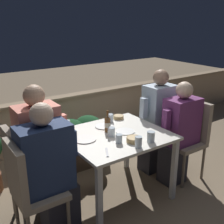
% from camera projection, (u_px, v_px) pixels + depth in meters
% --- Properties ---
extents(ground_plane, '(16.00, 16.00, 0.00)m').
position_uv_depth(ground_plane, '(115.00, 194.00, 3.14)').
color(ground_plane, '#847056').
extents(parapet_wall, '(9.00, 0.18, 0.75)m').
position_uv_depth(parapet_wall, '(56.00, 121.00, 4.25)').
color(parapet_wall, tan).
rests_on(parapet_wall, ground_plane).
extents(dining_table, '(1.03, 0.92, 0.73)m').
position_uv_depth(dining_table, '(116.00, 142.00, 2.93)').
color(dining_table, silver).
rests_on(dining_table, ground_plane).
extents(planter_hedge, '(0.93, 0.47, 0.66)m').
position_uv_depth(planter_hedge, '(72.00, 141.00, 3.60)').
color(planter_hedge, brown).
rests_on(planter_hedge, ground_plane).
extents(chair_left_near, '(0.41, 0.40, 0.95)m').
position_uv_depth(chair_left_near, '(28.00, 185.00, 2.30)').
color(chair_left_near, gray).
rests_on(chair_left_near, ground_plane).
extents(person_navy_jumper, '(0.50, 0.26, 1.25)m').
position_uv_depth(person_navy_jumper, '(50.00, 172.00, 2.39)').
color(person_navy_jumper, '#282833').
rests_on(person_navy_jumper, ground_plane).
extents(chair_left_far, '(0.41, 0.40, 0.95)m').
position_uv_depth(chair_left_far, '(23.00, 168.00, 2.56)').
color(chair_left_far, gray).
rests_on(chair_left_far, ground_plane).
extents(person_coral_top, '(0.48, 0.26, 1.33)m').
position_uv_depth(person_coral_top, '(43.00, 153.00, 2.63)').
color(person_coral_top, '#282833').
rests_on(person_coral_top, ground_plane).
extents(chair_right_near, '(0.41, 0.40, 0.95)m').
position_uv_depth(chair_right_near, '(190.00, 132.00, 3.35)').
color(chair_right_near, gray).
rests_on(chair_right_near, ground_plane).
extents(person_purple_stripe, '(0.48, 0.26, 1.21)m').
position_uv_depth(person_purple_stripe, '(179.00, 133.00, 3.23)').
color(person_purple_stripe, '#282833').
rests_on(person_purple_stripe, ground_plane).
extents(chair_right_far, '(0.41, 0.40, 0.95)m').
position_uv_depth(chair_right_far, '(168.00, 124.00, 3.61)').
color(chair_right_far, gray).
rests_on(chair_right_far, ground_plane).
extents(person_blue_shirt, '(0.47, 0.26, 1.29)m').
position_uv_depth(person_blue_shirt, '(157.00, 121.00, 3.48)').
color(person_blue_shirt, '#282833').
rests_on(person_blue_shirt, ground_plane).
extents(beer_bottle, '(0.06, 0.06, 0.24)m').
position_uv_depth(beer_bottle, '(108.00, 124.00, 2.93)').
color(beer_bottle, brown).
rests_on(beer_bottle, dining_table).
extents(plate_0, '(0.20, 0.20, 0.01)m').
position_uv_depth(plate_0, '(104.00, 126.00, 3.09)').
color(plate_0, white).
rests_on(plate_0, dining_table).
extents(plate_1, '(0.22, 0.22, 0.01)m').
position_uv_depth(plate_1, '(85.00, 139.00, 2.77)').
color(plate_1, silver).
rests_on(plate_1, dining_table).
extents(plate_2, '(0.20, 0.20, 0.01)m').
position_uv_depth(plate_2, '(125.00, 131.00, 2.95)').
color(plate_2, white).
rests_on(plate_2, dining_table).
extents(bowl_0, '(0.12, 0.12, 0.04)m').
position_uv_depth(bowl_0, '(119.00, 117.00, 3.33)').
color(bowl_0, tan).
rests_on(bowl_0, dining_table).
extents(bowl_1, '(0.14, 0.14, 0.05)m').
position_uv_depth(bowl_1, '(134.00, 139.00, 2.71)').
color(bowl_1, tan).
rests_on(bowl_1, dining_table).
extents(glass_cup_0, '(0.08, 0.08, 0.09)m').
position_uv_depth(glass_cup_0, '(111.00, 132.00, 2.84)').
color(glass_cup_0, silver).
rests_on(glass_cup_0, dining_table).
extents(glass_cup_1, '(0.08, 0.08, 0.09)m').
position_uv_depth(glass_cup_1, '(110.00, 118.00, 3.23)').
color(glass_cup_1, silver).
rests_on(glass_cup_1, dining_table).
extents(glass_cup_2, '(0.08, 0.08, 0.11)m').
position_uv_depth(glass_cup_2, '(151.00, 137.00, 2.70)').
color(glass_cup_2, silver).
rests_on(glass_cup_2, dining_table).
extents(glass_cup_3, '(0.07, 0.07, 0.12)m').
position_uv_depth(glass_cup_3, '(67.00, 126.00, 2.96)').
color(glass_cup_3, silver).
rests_on(glass_cup_3, dining_table).
extents(glass_cup_4, '(0.07, 0.07, 0.11)m').
position_uv_depth(glass_cup_4, '(138.00, 142.00, 2.59)').
color(glass_cup_4, silver).
rests_on(glass_cup_4, dining_table).
extents(glass_cup_5, '(0.06, 0.06, 0.09)m').
position_uv_depth(glass_cup_5, '(119.00, 139.00, 2.69)').
color(glass_cup_5, silver).
rests_on(glass_cup_5, dining_table).
extents(fork_0, '(0.10, 0.16, 0.01)m').
position_uv_depth(fork_0, '(107.00, 152.00, 2.50)').
color(fork_0, silver).
rests_on(fork_0, dining_table).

